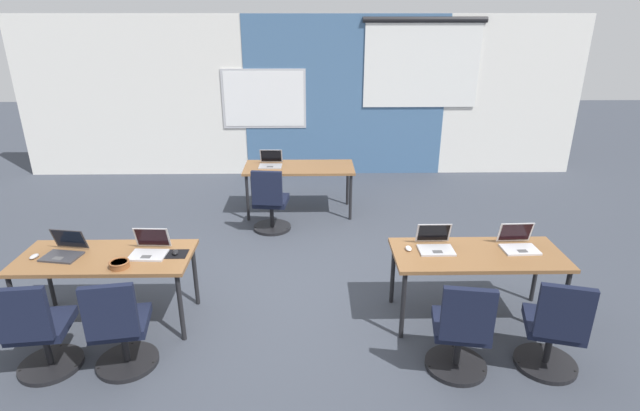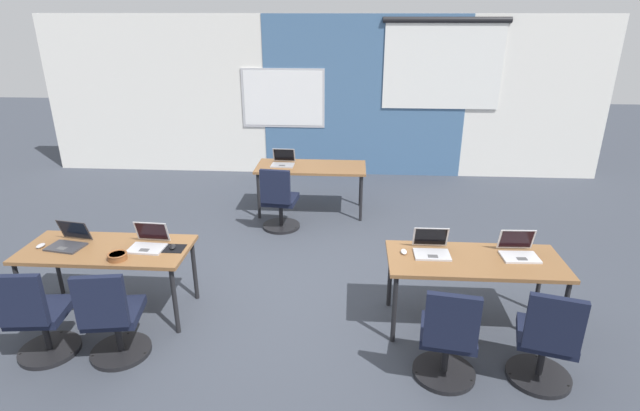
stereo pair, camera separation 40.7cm
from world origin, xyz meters
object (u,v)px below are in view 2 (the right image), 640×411
object	(u,v)px
mouse_near_left_end	(41,246)
chair_near_left_end	(38,321)
chair_near_right_inner	(448,342)
snack_bowl	(117,256)
laptop_far_left	(283,162)
laptop_near_left_inner	(149,242)
mouse_near_right_inner	(404,252)
laptop_near_left_end	(69,241)
chair_far_left	(279,204)
mouse_near_left_inner	(173,247)
desk_near_right	(474,265)
chair_near_right_end	(546,345)
laptop_near_right_inner	(431,248)
desk_far_center	(311,170)
desk_near_left	(107,253)
chair_near_left_inner	(113,322)
laptop_near_right_end	(519,251)

from	to	relation	value
mouse_near_left_end	chair_near_left_end	distance (m)	0.85
chair_near_right_inner	snack_bowl	size ratio (longest dim) A/B	5.18
laptop_far_left	laptop_near_left_inner	size ratio (longest dim) A/B	0.98
laptop_far_left	mouse_near_right_inner	size ratio (longest dim) A/B	3.34
laptop_near_left_end	chair_far_left	bearing A→B (deg)	59.97
mouse_near_left_inner	laptop_near_left_end	distance (m)	1.03
desk_near_right	chair_near_right_inner	world-z (taller)	chair_near_right_inner
chair_near_right_end	laptop_near_left_inner	xyz separation A→B (m)	(-3.51, 0.83, 0.39)
chair_near_right_end	chair_near_right_inner	bearing A→B (deg)	16.41
laptop_far_left	mouse_near_left_inner	xyz separation A→B (m)	(-0.68, -2.82, -0.03)
mouse_near_right_inner	mouse_near_left_inner	xyz separation A→B (m)	(-2.20, -0.05, 0.00)
laptop_near_right_inner	desk_far_center	bearing A→B (deg)	116.35
desk_near_left	desk_far_center	world-z (taller)	same
chair_near_left_inner	mouse_near_left_end	distance (m)	1.24
desk_near_left	chair_far_left	world-z (taller)	chair_far_left
laptop_far_left	chair_near_left_end	distance (m)	3.95
laptop_near_right_inner	laptop_near_left_inner	world-z (taller)	laptop_near_left_inner
desk_near_right	desk_far_center	bearing A→B (deg)	122.01
mouse_near_right_inner	laptop_near_right_inner	bearing A→B (deg)	5.50
desk_near_right	mouse_near_left_end	world-z (taller)	mouse_near_left_end
desk_far_center	laptop_near_left_inner	bearing A→B (deg)	-115.92
desk_near_left	chair_far_left	distance (m)	2.54
chair_near_right_end	laptop_near_right_inner	world-z (taller)	laptop_near_right_inner
laptop_far_left	laptop_near_left_end	bearing A→B (deg)	-119.77
chair_near_right_end	snack_bowl	bearing A→B (deg)	7.00
mouse_near_left_inner	chair_near_left_inner	size ratio (longest dim) A/B	0.12
laptop_near_left_end	mouse_near_left_end	bearing A→B (deg)	-157.42
desk_near_left	snack_bowl	world-z (taller)	snack_bowl
chair_near_left_end	chair_near_left_inner	bearing A→B (deg)	176.14
chair_near_left_end	laptop_near_right_inner	bearing A→B (deg)	-172.54
mouse_near_left_end	chair_near_left_end	world-z (taller)	chair_near_left_end
chair_near_right_inner	laptop_near_right_end	bearing A→B (deg)	-121.41
snack_bowl	laptop_near_left_end	bearing A→B (deg)	157.26
laptop_near_left_inner	chair_near_left_end	bearing A→B (deg)	-129.55
laptop_near_left_inner	chair_far_left	bearing A→B (deg)	68.29
mouse_near_left_inner	snack_bowl	distance (m)	0.50
chair_near_right_inner	mouse_near_right_inner	bearing A→B (deg)	-62.12
chair_near_right_end	laptop_near_left_inner	world-z (taller)	laptop_near_left_inner
desk_near_right	mouse_near_left_end	bearing A→B (deg)	-179.55
mouse_near_right_inner	laptop_far_left	bearing A→B (deg)	118.80
desk_near_right	laptop_near_left_inner	bearing A→B (deg)	179.23
chair_near_right_inner	snack_bowl	bearing A→B (deg)	-1.79
laptop_near_left_end	snack_bowl	size ratio (longest dim) A/B	2.12
chair_near_right_inner	mouse_near_left_end	size ratio (longest dim) A/B	8.26
snack_bowl	laptop_near_right_end	bearing A→B (deg)	4.99
chair_near_right_end	mouse_near_left_inner	xyz separation A→B (m)	(-3.26, 0.81, 0.36)
desk_near_right	mouse_near_left_inner	size ratio (longest dim) A/B	14.50
laptop_far_left	laptop_near_left_end	size ratio (longest dim) A/B	0.90
laptop_near_left_inner	mouse_near_left_end	bearing A→B (deg)	-172.83
laptop_far_left	mouse_near_left_end	bearing A→B (deg)	-122.86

